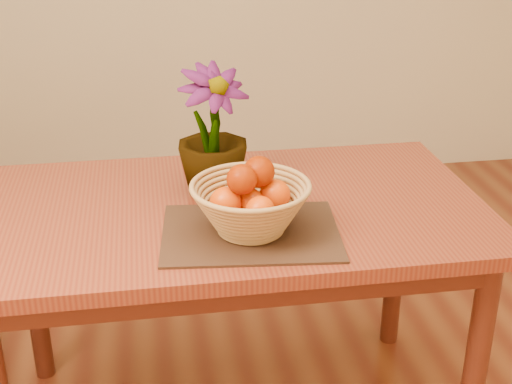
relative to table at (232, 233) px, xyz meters
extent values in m
cube|color=maroon|center=(0.00, 0.00, 0.07)|extent=(1.40, 0.80, 0.04)
cube|color=#461B10|center=(0.00, 0.00, 0.01)|extent=(1.28, 0.68, 0.08)
cylinder|color=#461B10|center=(0.62, -0.32, -0.31)|extent=(0.06, 0.06, 0.71)
cylinder|color=#461B10|center=(-0.62, 0.32, -0.31)|extent=(0.06, 0.06, 0.71)
cylinder|color=#461B10|center=(0.62, 0.32, -0.31)|extent=(0.06, 0.06, 0.71)
cube|color=#362213|center=(0.03, -0.18, 0.09)|extent=(0.48, 0.38, 0.01)
cylinder|color=tan|center=(0.03, -0.18, 0.10)|extent=(0.15, 0.15, 0.01)
sphere|color=#D84403|center=(0.03, -0.18, 0.18)|extent=(0.07, 0.07, 0.07)
sphere|color=#D84403|center=(0.09, -0.16, 0.19)|extent=(0.08, 0.08, 0.08)
sphere|color=#D84403|center=(0.01, -0.11, 0.18)|extent=(0.07, 0.07, 0.07)
sphere|color=#D84403|center=(-0.04, -0.19, 0.19)|extent=(0.08, 0.08, 0.08)
sphere|color=#D84403|center=(0.04, -0.24, 0.18)|extent=(0.07, 0.07, 0.07)
sphere|color=#D84403|center=(0.05, -0.16, 0.25)|extent=(0.08, 0.08, 0.08)
sphere|color=#D84403|center=(0.00, -0.20, 0.25)|extent=(0.08, 0.08, 0.08)
sphere|color=#D84403|center=(0.05, -0.16, 0.25)|extent=(0.08, 0.08, 0.08)
sphere|color=#D84403|center=(0.00, -0.20, 0.25)|extent=(0.08, 0.08, 0.08)
imported|color=#153F12|center=(-0.04, 0.10, 0.27)|extent=(0.27, 0.27, 0.36)
camera|label=1|loc=(-0.22, -1.77, 0.93)|focal=50.00mm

